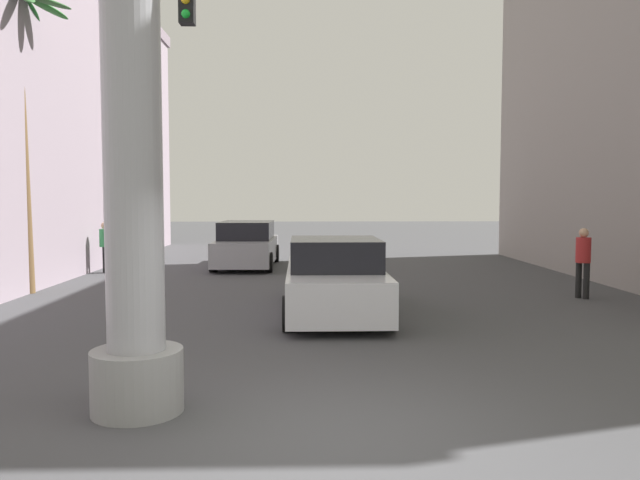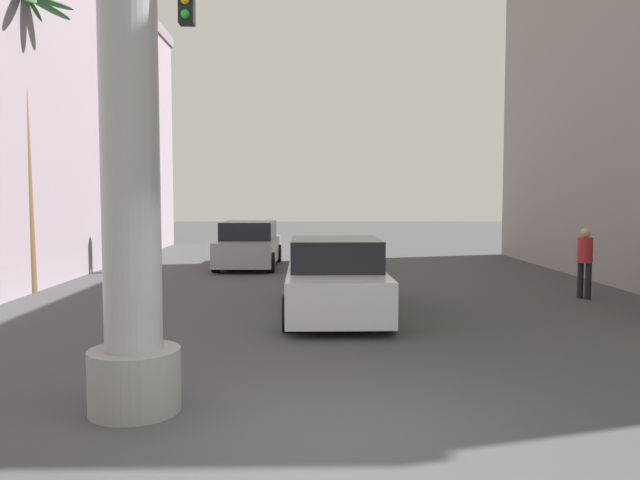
{
  "view_description": "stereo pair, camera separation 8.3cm",
  "coord_description": "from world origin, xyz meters",
  "px_view_note": "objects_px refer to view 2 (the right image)",
  "views": [
    {
      "loc": [
        -0.3,
        -5.94,
        2.37
      ],
      "look_at": [
        0.0,
        5.39,
        1.6
      ],
      "focal_mm": 35.0,
      "sensor_mm": 36.0,
      "label": 1
    },
    {
      "loc": [
        -0.21,
        -5.94,
        2.37
      ],
      "look_at": [
        0.0,
        5.39,
        1.6
      ],
      "focal_mm": 35.0,
      "sensor_mm": 36.0,
      "label": 2
    }
  ],
  "objects_px": {
    "palm_tree_mid_left": "(23,91)",
    "car_far": "(249,245)",
    "pedestrian_far_left": "(107,243)",
    "pedestrian_mid_right": "(585,258)",
    "car_lead": "(335,280)"
  },
  "relations": [
    {
      "from": "car_lead",
      "to": "pedestrian_mid_right",
      "type": "distance_m",
      "value": 6.21
    },
    {
      "from": "palm_tree_mid_left",
      "to": "car_far",
      "type": "bearing_deg",
      "value": 50.2
    },
    {
      "from": "pedestrian_far_left",
      "to": "pedestrian_mid_right",
      "type": "bearing_deg",
      "value": -22.67
    },
    {
      "from": "car_lead",
      "to": "car_far",
      "type": "distance_m",
      "value": 9.16
    },
    {
      "from": "car_far",
      "to": "pedestrian_far_left",
      "type": "bearing_deg",
      "value": -159.14
    },
    {
      "from": "car_far",
      "to": "pedestrian_mid_right",
      "type": "relative_size",
      "value": 2.8
    },
    {
      "from": "car_far",
      "to": "palm_tree_mid_left",
      "type": "xyz_separation_m",
      "value": [
        -4.9,
        -5.88,
        4.23
      ]
    },
    {
      "from": "car_far",
      "to": "pedestrian_mid_right",
      "type": "bearing_deg",
      "value": -39.4
    },
    {
      "from": "car_lead",
      "to": "car_far",
      "type": "relative_size",
      "value": 1.08
    },
    {
      "from": "car_far",
      "to": "pedestrian_far_left",
      "type": "height_order",
      "value": "pedestrian_far_left"
    },
    {
      "from": "car_lead",
      "to": "palm_tree_mid_left",
      "type": "height_order",
      "value": "palm_tree_mid_left"
    },
    {
      "from": "car_lead",
      "to": "car_far",
      "type": "height_order",
      "value": "same"
    },
    {
      "from": "palm_tree_mid_left",
      "to": "pedestrian_far_left",
      "type": "xyz_separation_m",
      "value": [
        0.59,
        4.24,
        -4.03
      ]
    },
    {
      "from": "car_lead",
      "to": "car_far",
      "type": "bearing_deg",
      "value": 106.33
    },
    {
      "from": "pedestrian_far_left",
      "to": "pedestrian_mid_right",
      "type": "relative_size",
      "value": 0.97
    }
  ]
}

